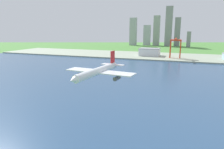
# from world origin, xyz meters

# --- Properties ---
(ground_plane) EXTENTS (2400.00, 2400.00, 0.00)m
(ground_plane) POSITION_xyz_m (0.00, 300.00, 0.00)
(ground_plane) COLOR #4E8A3C
(water_bay) EXTENTS (840.00, 360.00, 0.15)m
(water_bay) POSITION_xyz_m (0.00, 240.00, 0.07)
(water_bay) COLOR #2D4C70
(water_bay) RESTS_ON ground
(industrial_pier) EXTENTS (840.00, 140.00, 2.50)m
(industrial_pier) POSITION_xyz_m (0.00, 490.00, 1.25)
(industrial_pier) COLOR #9AA690
(industrial_pier) RESTS_ON ground
(airplane_landing) EXTENTS (38.54, 43.25, 12.62)m
(airplane_landing) POSITION_xyz_m (3.73, 104.54, 40.84)
(airplane_landing) COLOR white
(port_crane_red) EXTENTS (22.82, 44.11, 41.86)m
(port_crane_red) POSITION_xyz_m (23.88, 459.76, 32.37)
(port_crane_red) COLOR red
(port_crane_red) RESTS_ON industrial_pier
(warehouse_main) EXTENTS (46.05, 34.63, 17.21)m
(warehouse_main) POSITION_xyz_m (-34.34, 482.79, 11.13)
(warehouse_main) COLOR silver
(warehouse_main) RESTS_ON industrial_pier
(distant_skyline) EXTENTS (229.96, 50.48, 146.50)m
(distant_skyline) POSITION_xyz_m (-60.84, 819.87, 56.32)
(distant_skyline) COLOR #A0A3AA
(distant_skyline) RESTS_ON ground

